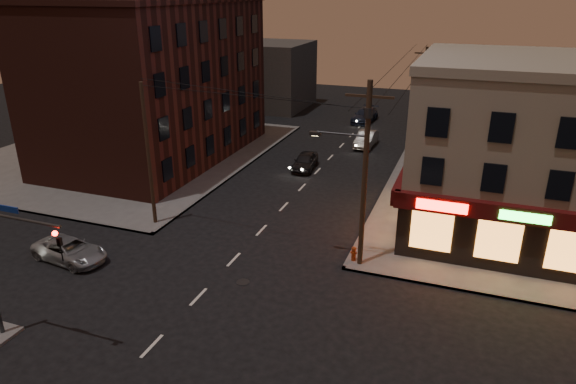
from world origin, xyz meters
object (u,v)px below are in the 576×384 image
at_px(sedan_near, 305,161).
at_px(sedan_mid, 366,139).
at_px(sedan_far, 365,115).
at_px(suv_cross, 70,250).
at_px(fire_hydrant, 354,253).

xyz_separation_m(sedan_near, sedan_mid, (3.40, 8.38, 0.04)).
distance_m(sedan_mid, sedan_far, 9.84).
bearing_deg(sedan_far, sedan_near, -89.32).
bearing_deg(sedan_mid, sedan_near, -110.63).
xyz_separation_m(sedan_near, sedan_far, (1.19, 17.97, 0.06)).
relative_size(suv_cross, sedan_near, 1.10).
height_order(sedan_near, fire_hydrant, sedan_near).
height_order(suv_cross, sedan_mid, sedan_mid).
bearing_deg(sedan_far, fire_hydrant, -74.35).
distance_m(suv_cross, fire_hydrant, 15.83).
bearing_deg(sedan_near, sedan_far, 81.84).
height_order(suv_cross, sedan_near, sedan_near).
relative_size(sedan_far, fire_hydrant, 6.11).
distance_m(sedan_far, fire_hydrant, 32.76).
bearing_deg(sedan_near, suv_cross, -115.28).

